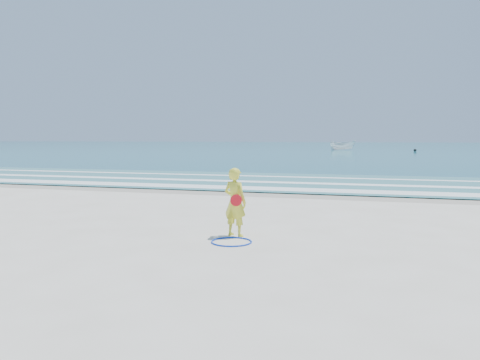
# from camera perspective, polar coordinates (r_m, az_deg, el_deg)

# --- Properties ---
(ground) EXTENTS (400.00, 400.00, 0.00)m
(ground) POSITION_cam_1_polar(r_m,az_deg,el_deg) (10.47, -6.34, -7.39)
(ground) COLOR silver
(ground) RESTS_ON ground
(wet_sand) EXTENTS (400.00, 2.40, 0.00)m
(wet_sand) POSITION_cam_1_polar(r_m,az_deg,el_deg) (18.98, 4.15, -1.67)
(wet_sand) COLOR #B2A893
(wet_sand) RESTS_ON ground
(ocean) EXTENTS (400.00, 190.00, 0.04)m
(ocean) POSITION_cam_1_polar(r_m,az_deg,el_deg) (114.51, 14.32, 3.96)
(ocean) COLOR #19727F
(ocean) RESTS_ON ground
(shallow) EXTENTS (400.00, 10.00, 0.01)m
(shallow) POSITION_cam_1_polar(r_m,az_deg,el_deg) (23.86, 6.67, -0.17)
(shallow) COLOR #59B7AD
(shallow) RESTS_ON ocean
(foam_near) EXTENTS (400.00, 1.40, 0.01)m
(foam_near) POSITION_cam_1_polar(r_m,az_deg,el_deg) (20.24, 4.92, -1.10)
(foam_near) COLOR white
(foam_near) RESTS_ON shallow
(foam_mid) EXTENTS (400.00, 0.90, 0.01)m
(foam_mid) POSITION_cam_1_polar(r_m,az_deg,el_deg) (23.07, 6.34, -0.33)
(foam_mid) COLOR white
(foam_mid) RESTS_ON shallow
(foam_far) EXTENTS (400.00, 0.60, 0.01)m
(foam_far) POSITION_cam_1_polar(r_m,az_deg,el_deg) (26.32, 7.58, 0.34)
(foam_far) COLOR white
(foam_far) RESTS_ON shallow
(hoop) EXTENTS (1.16, 1.16, 0.03)m
(hoop) POSITION_cam_1_polar(r_m,az_deg,el_deg) (10.26, -1.05, -7.53)
(hoop) COLOR #0B37C7
(hoop) RESTS_ON ground
(boat) EXTENTS (4.32, 1.63, 1.67)m
(boat) POSITION_cam_1_polar(r_m,az_deg,el_deg) (82.72, 12.40, 4.16)
(boat) COLOR white
(boat) RESTS_ON ocean
(buoy) EXTENTS (0.45, 0.45, 0.45)m
(buoy) POSITION_cam_1_polar(r_m,az_deg,el_deg) (76.84, 20.56, 3.42)
(buoy) COLOR black
(buoy) RESTS_ON ocean
(woman) EXTENTS (0.67, 0.55, 1.59)m
(woman) POSITION_cam_1_polar(r_m,az_deg,el_deg) (10.77, -0.60, -2.71)
(woman) COLOR yellow
(woman) RESTS_ON ground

